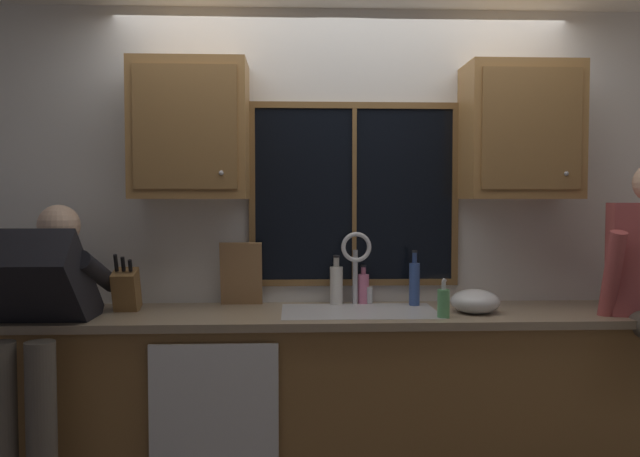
# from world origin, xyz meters

# --- Properties ---
(back_wall) EXTENTS (5.95, 0.12, 2.55)m
(back_wall) POSITION_xyz_m (0.00, 0.06, 1.27)
(back_wall) COLOR silver
(back_wall) RESTS_ON floor
(window_glass) EXTENTS (1.10, 0.02, 0.95)m
(window_glass) POSITION_xyz_m (0.07, -0.01, 1.52)
(window_glass) COLOR black
(window_frame_top) EXTENTS (1.17, 0.02, 0.04)m
(window_frame_top) POSITION_xyz_m (0.07, -0.02, 2.02)
(window_frame_top) COLOR brown
(window_frame_bottom) EXTENTS (1.17, 0.02, 0.04)m
(window_frame_bottom) POSITION_xyz_m (0.07, -0.02, 1.03)
(window_frame_bottom) COLOR brown
(window_frame_left) EXTENTS (0.03, 0.02, 0.95)m
(window_frame_left) POSITION_xyz_m (-0.50, -0.02, 1.52)
(window_frame_left) COLOR brown
(window_frame_right) EXTENTS (0.03, 0.02, 0.95)m
(window_frame_right) POSITION_xyz_m (0.63, -0.02, 1.52)
(window_frame_right) COLOR brown
(window_mullion_center) EXTENTS (0.02, 0.02, 0.95)m
(window_mullion_center) POSITION_xyz_m (0.07, -0.02, 1.52)
(window_mullion_center) COLOR brown
(lower_cabinet_run) EXTENTS (3.55, 0.58, 0.88)m
(lower_cabinet_run) POSITION_xyz_m (0.00, -0.29, 0.44)
(lower_cabinet_run) COLOR olive
(lower_cabinet_run) RESTS_ON floor
(countertop) EXTENTS (3.61, 0.62, 0.04)m
(countertop) POSITION_xyz_m (0.00, -0.31, 0.90)
(countertop) COLOR gray
(countertop) RESTS_ON lower_cabinet_run
(dishwasher_front) EXTENTS (0.60, 0.02, 0.74)m
(dishwasher_front) POSITION_xyz_m (-0.65, -0.61, 0.46)
(dishwasher_front) COLOR white
(upper_cabinet_left) EXTENTS (0.60, 0.36, 0.72)m
(upper_cabinet_left) POSITION_xyz_m (-0.81, -0.17, 1.86)
(upper_cabinet_left) COLOR #9E703D
(upper_cabinet_right) EXTENTS (0.60, 0.36, 0.72)m
(upper_cabinet_right) POSITION_xyz_m (0.94, -0.17, 1.86)
(upper_cabinet_right) COLOR #9E703D
(sink) EXTENTS (0.80, 0.46, 0.21)m
(sink) POSITION_xyz_m (0.07, -0.30, 0.82)
(sink) COLOR #B7B7BC
(sink) RESTS_ON lower_cabinet_run
(faucet) EXTENTS (0.18, 0.09, 0.40)m
(faucet) POSITION_xyz_m (0.07, -0.12, 1.17)
(faucet) COLOR silver
(faucet) RESTS_ON countertop
(person_standing) EXTENTS (0.53, 0.72, 1.47)m
(person_standing) POSITION_xyz_m (-1.46, -0.57, 0.93)
(person_standing) COLOR #595147
(person_standing) RESTS_ON floor
(knife_block) EXTENTS (0.12, 0.18, 0.32)m
(knife_block) POSITION_xyz_m (-1.14, -0.25, 1.03)
(knife_block) COLOR brown
(knife_block) RESTS_ON countertop
(cutting_board) EXTENTS (0.23, 0.09, 0.35)m
(cutting_board) POSITION_xyz_m (-0.56, -0.09, 1.09)
(cutting_board) COLOR #997047
(cutting_board) RESTS_ON countertop
(mixing_bowl) EXTENTS (0.25, 0.25, 0.12)m
(mixing_bowl) POSITION_xyz_m (0.65, -0.36, 0.98)
(mixing_bowl) COLOR silver
(mixing_bowl) RESTS_ON countertop
(soap_dispenser) EXTENTS (0.06, 0.07, 0.19)m
(soap_dispenser) POSITION_xyz_m (0.46, -0.49, 0.99)
(soap_dispenser) COLOR #59A566
(soap_dispenser) RESTS_ON countertop
(bottle_green_glass) EXTENTS (0.07, 0.07, 0.27)m
(bottle_green_glass) POSITION_xyz_m (-0.04, -0.08, 1.03)
(bottle_green_glass) COLOR silver
(bottle_green_glass) RESTS_ON countertop
(bottle_tall_clear) EXTENTS (0.06, 0.06, 0.30)m
(bottle_tall_clear) POSITION_xyz_m (0.38, -0.14, 1.04)
(bottle_tall_clear) COLOR #334C8C
(bottle_tall_clear) RESTS_ON countertop
(bottle_amber_small) EXTENTS (0.06, 0.06, 0.21)m
(bottle_amber_small) POSITION_xyz_m (0.11, -0.06, 1.01)
(bottle_amber_small) COLOR pink
(bottle_amber_small) RESTS_ON countertop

